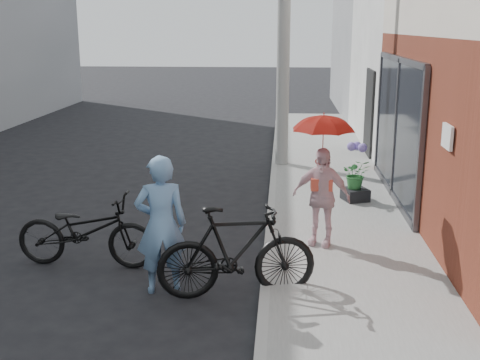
# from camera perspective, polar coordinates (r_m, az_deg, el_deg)

# --- Properties ---
(ground) EXTENTS (80.00, 80.00, 0.00)m
(ground) POSITION_cam_1_polar(r_m,az_deg,el_deg) (8.05, -4.23, -8.68)
(ground) COLOR black
(ground) RESTS_ON ground
(sidewalk) EXTENTS (2.20, 24.00, 0.12)m
(sidewalk) POSITION_cam_1_polar(r_m,az_deg,el_deg) (9.88, 9.65, -4.04)
(sidewalk) COLOR gray
(sidewalk) RESTS_ON ground
(curb) EXTENTS (0.12, 24.00, 0.12)m
(curb) POSITION_cam_1_polar(r_m,az_deg,el_deg) (9.83, 2.89, -3.94)
(curb) COLOR #9E9E99
(curb) RESTS_ON ground
(east_building_far) EXTENTS (8.00, 8.00, 7.00)m
(east_building_far) POSITION_cam_1_polar(r_m,az_deg,el_deg) (24.11, 19.38, 14.50)
(east_building_far) COLOR gray
(east_building_far) RESTS_ON ground
(utility_pole) EXTENTS (0.28, 0.28, 7.00)m
(utility_pole) POSITION_cam_1_polar(r_m,az_deg,el_deg) (13.33, 4.21, 15.89)
(utility_pole) COLOR #9E9E99
(utility_pole) RESTS_ON ground
(officer) EXTENTS (0.70, 0.54, 1.70)m
(officer) POSITION_cam_1_polar(r_m,az_deg,el_deg) (7.25, -7.48, -4.24)
(officer) COLOR #6990BA
(officer) RESTS_ON ground
(bike_left) EXTENTS (1.92, 0.74, 1.00)m
(bike_left) POSITION_cam_1_polar(r_m,az_deg,el_deg) (8.32, -14.41, -4.68)
(bike_left) COLOR black
(bike_left) RESTS_ON ground
(bike_right) EXTENTS (1.96, 0.90, 1.14)m
(bike_right) POSITION_cam_1_polar(r_m,az_deg,el_deg) (7.14, -0.31, -6.83)
(bike_right) COLOR black
(bike_right) RESTS_ON ground
(kimono_woman) EXTENTS (0.89, 0.59, 1.41)m
(kimono_woman) POSITION_cam_1_polar(r_m,az_deg,el_deg) (8.52, 7.69, -1.58)
(kimono_woman) COLOR silver
(kimono_woman) RESTS_ON sidewalk
(parasol) EXTENTS (0.84, 0.84, 0.73)m
(parasol) POSITION_cam_1_polar(r_m,az_deg,el_deg) (8.30, 7.94, 5.55)
(parasol) COLOR red
(parasol) RESTS_ON kimono_woman
(planter) EXTENTS (0.52, 0.52, 0.21)m
(planter) POSITION_cam_1_polar(r_m,az_deg,el_deg) (10.94, 10.87, -1.35)
(planter) COLOR black
(planter) RESTS_ON sidewalk
(potted_plant) EXTENTS (0.49, 0.42, 0.54)m
(potted_plant) POSITION_cam_1_polar(r_m,az_deg,el_deg) (10.85, 10.96, 0.57)
(potted_plant) COLOR #2E7335
(potted_plant) RESTS_ON planter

